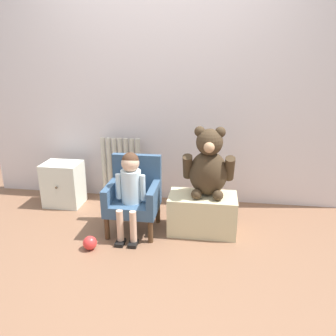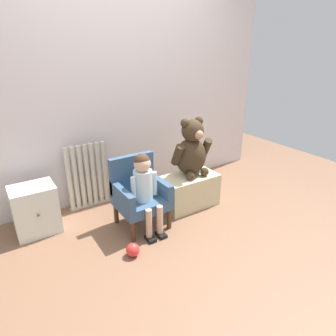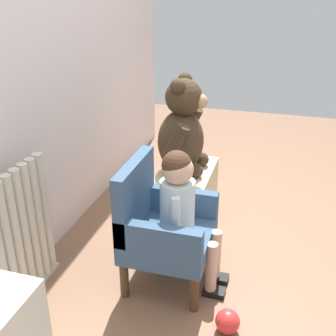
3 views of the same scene
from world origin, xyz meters
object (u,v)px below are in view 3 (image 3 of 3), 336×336
(child_armchair, at_px, (161,225))
(radiator, at_px, (24,235))
(toy_ball, at_px, (228,321))
(large_teddy_bear, at_px, (182,130))
(child_figure, at_px, (182,201))
(low_bench, at_px, (185,196))

(child_armchair, bearing_deg, radiator, 115.59)
(radiator, distance_m, toy_ball, 1.03)
(child_armchair, xyz_separation_m, large_teddy_bear, (0.64, 0.06, 0.28))
(radiator, xyz_separation_m, toy_ball, (0.01, -0.99, -0.28))
(child_figure, relative_size, toy_ball, 6.56)
(child_armchair, bearing_deg, low_bench, 2.36)
(radiator, relative_size, large_teddy_bear, 1.14)
(child_figure, distance_m, toy_ball, 0.58)
(child_armchair, relative_size, toy_ball, 5.85)
(child_figure, distance_m, large_teddy_bear, 0.67)
(radiator, xyz_separation_m, child_figure, (0.28, -0.70, 0.14))
(radiator, distance_m, child_armchair, 0.66)
(radiator, height_order, child_figure, child_figure)
(radiator, bearing_deg, child_armchair, -64.41)
(low_bench, bearing_deg, toy_ball, -154.34)
(child_armchair, xyz_separation_m, child_figure, (0.00, -0.11, 0.15))
(low_bench, height_order, toy_ball, low_bench)
(child_figure, height_order, large_teddy_bear, large_teddy_bear)
(toy_ball, bearing_deg, child_armchair, 55.19)
(child_figure, xyz_separation_m, large_teddy_bear, (0.64, 0.17, 0.13))
(toy_ball, bearing_deg, large_teddy_bear, 26.34)
(child_figure, xyz_separation_m, low_bench, (0.60, 0.13, -0.31))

